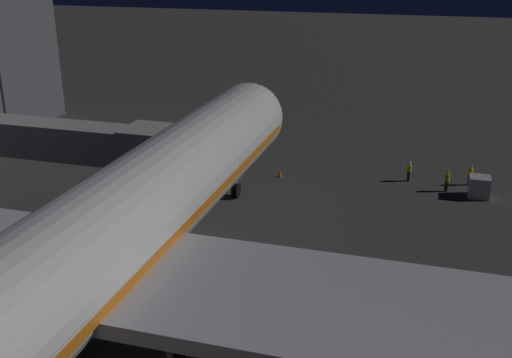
{
  "coord_description": "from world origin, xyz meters",
  "views": [
    {
      "loc": [
        -14.31,
        33.74,
        18.52
      ],
      "look_at": [
        -3.0,
        -4.37,
        3.5
      ],
      "focal_mm": 42.73,
      "sensor_mm": 36.0,
      "label": 1
    }
  ],
  "objects_px": {
    "jet_bridge": "(33,138)",
    "traffic_cone_nose_port": "(280,174)",
    "traffic_cone_nose_starboard": "(232,169)",
    "ground_crew_near_nose_gear": "(409,170)",
    "ground_crew_by_belt_loader": "(447,180)",
    "airliner_at_gate": "(78,264)",
    "baggage_container_near_belt": "(479,187)",
    "ground_crew_under_port_wing": "(470,174)"
  },
  "relations": [
    {
      "from": "jet_bridge",
      "to": "traffic_cone_nose_starboard",
      "type": "bearing_deg",
      "value": -132.76
    },
    {
      "from": "airliner_at_gate",
      "to": "ground_crew_under_port_wing",
      "type": "bearing_deg",
      "value": -120.67
    },
    {
      "from": "airliner_at_gate",
      "to": "traffic_cone_nose_port",
      "type": "xyz_separation_m",
      "value": [
        -2.2,
        -27.56,
        -5.24
      ]
    },
    {
      "from": "traffic_cone_nose_starboard",
      "to": "ground_crew_under_port_wing",
      "type": "bearing_deg",
      "value": -172.55
    },
    {
      "from": "baggage_container_near_belt",
      "to": "ground_crew_near_nose_gear",
      "type": "bearing_deg",
      "value": -19.89
    },
    {
      "from": "baggage_container_near_belt",
      "to": "ground_crew_under_port_wing",
      "type": "bearing_deg",
      "value": -76.12
    },
    {
      "from": "airliner_at_gate",
      "to": "ground_crew_by_belt_loader",
      "type": "height_order",
      "value": "airliner_at_gate"
    },
    {
      "from": "traffic_cone_nose_starboard",
      "to": "jet_bridge",
      "type": "bearing_deg",
      "value": 47.24
    },
    {
      "from": "baggage_container_near_belt",
      "to": "ground_crew_near_nose_gear",
      "type": "height_order",
      "value": "ground_crew_near_nose_gear"
    },
    {
      "from": "baggage_container_near_belt",
      "to": "traffic_cone_nose_starboard",
      "type": "height_order",
      "value": "baggage_container_near_belt"
    },
    {
      "from": "jet_bridge",
      "to": "baggage_container_near_belt",
      "type": "bearing_deg",
      "value": -159.16
    },
    {
      "from": "airliner_at_gate",
      "to": "traffic_cone_nose_starboard",
      "type": "distance_m",
      "value": 28.14
    },
    {
      "from": "jet_bridge",
      "to": "ground_crew_by_belt_loader",
      "type": "bearing_deg",
      "value": -156.77
    },
    {
      "from": "ground_crew_near_nose_gear",
      "to": "ground_crew_under_port_wing",
      "type": "xyz_separation_m",
      "value": [
        -4.94,
        -0.52,
        0.0
      ]
    },
    {
      "from": "airliner_at_gate",
      "to": "traffic_cone_nose_port",
      "type": "bearing_deg",
      "value": -94.56
    },
    {
      "from": "ground_crew_near_nose_gear",
      "to": "ground_crew_by_belt_loader",
      "type": "height_order",
      "value": "ground_crew_by_belt_loader"
    },
    {
      "from": "traffic_cone_nose_port",
      "to": "baggage_container_near_belt",
      "type": "bearing_deg",
      "value": -179.66
    },
    {
      "from": "jet_bridge",
      "to": "ground_crew_under_port_wing",
      "type": "relative_size",
      "value": 14.22
    },
    {
      "from": "baggage_container_near_belt",
      "to": "traffic_cone_nose_port",
      "type": "bearing_deg",
      "value": 0.34
    },
    {
      "from": "ground_crew_near_nose_gear",
      "to": "jet_bridge",
      "type": "bearing_deg",
      "value": 28.28
    },
    {
      "from": "airliner_at_gate",
      "to": "baggage_container_near_belt",
      "type": "bearing_deg",
      "value": -123.82
    },
    {
      "from": "airliner_at_gate",
      "to": "jet_bridge",
      "type": "bearing_deg",
      "value": -49.39
    },
    {
      "from": "ground_crew_near_nose_gear",
      "to": "ground_crew_under_port_wing",
      "type": "height_order",
      "value": "ground_crew_under_port_wing"
    },
    {
      "from": "ground_crew_by_belt_loader",
      "to": "airliner_at_gate",
      "type": "bearing_deg",
      "value": 60.3
    },
    {
      "from": "airliner_at_gate",
      "to": "ground_crew_near_nose_gear",
      "type": "height_order",
      "value": "airliner_at_gate"
    },
    {
      "from": "traffic_cone_nose_starboard",
      "to": "traffic_cone_nose_port",
      "type": "bearing_deg",
      "value": 180.0
    },
    {
      "from": "traffic_cone_nose_starboard",
      "to": "ground_crew_near_nose_gear",
      "type": "bearing_deg",
      "value": -172.07
    },
    {
      "from": "ground_crew_near_nose_gear",
      "to": "ground_crew_by_belt_loader",
      "type": "relative_size",
      "value": 0.97
    },
    {
      "from": "airliner_at_gate",
      "to": "traffic_cone_nose_starboard",
      "type": "height_order",
      "value": "airliner_at_gate"
    },
    {
      "from": "traffic_cone_nose_starboard",
      "to": "ground_crew_by_belt_loader",
      "type": "bearing_deg",
      "value": -178.17
    },
    {
      "from": "ground_crew_near_nose_gear",
      "to": "ground_crew_under_port_wing",
      "type": "relative_size",
      "value": 0.99
    },
    {
      "from": "ground_crew_by_belt_loader",
      "to": "baggage_container_near_belt",
      "type": "bearing_deg",
      "value": 168.89
    },
    {
      "from": "ground_crew_under_port_wing",
      "to": "traffic_cone_nose_port",
      "type": "xyz_separation_m",
      "value": [
        15.7,
        2.63,
        -0.7
      ]
    },
    {
      "from": "baggage_container_near_belt",
      "to": "ground_crew_under_port_wing",
      "type": "relative_size",
      "value": 0.96
    },
    {
      "from": "airliner_at_gate",
      "to": "ground_crew_under_port_wing",
      "type": "xyz_separation_m",
      "value": [
        -17.9,
        -30.19,
        -4.54
      ]
    },
    {
      "from": "baggage_container_near_belt",
      "to": "airliner_at_gate",
      "type": "bearing_deg",
      "value": 56.18
    },
    {
      "from": "jet_bridge",
      "to": "traffic_cone_nose_port",
      "type": "distance_m",
      "value": 20.36
    },
    {
      "from": "traffic_cone_nose_port",
      "to": "traffic_cone_nose_starboard",
      "type": "relative_size",
      "value": 1.0
    },
    {
      "from": "ground_crew_by_belt_loader",
      "to": "traffic_cone_nose_starboard",
      "type": "distance_m",
      "value": 18.28
    },
    {
      "from": "jet_bridge",
      "to": "ground_crew_under_port_wing",
      "type": "height_order",
      "value": "jet_bridge"
    },
    {
      "from": "ground_crew_near_nose_gear",
      "to": "traffic_cone_nose_starboard",
      "type": "height_order",
      "value": "ground_crew_near_nose_gear"
    },
    {
      "from": "baggage_container_near_belt",
      "to": "traffic_cone_nose_starboard",
      "type": "bearing_deg",
      "value": 0.27
    }
  ]
}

